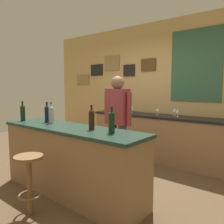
% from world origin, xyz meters
% --- Properties ---
extents(ground_plane, '(10.00, 10.00, 0.00)m').
position_xyz_m(ground_plane, '(0.00, 0.00, 0.00)').
color(ground_plane, brown).
extents(back_wall, '(6.00, 0.09, 2.80)m').
position_xyz_m(back_wall, '(0.00, 2.03, 1.42)').
color(back_wall, tan).
rests_on(back_wall, ground_plane).
extents(bar_counter, '(2.24, 0.60, 0.92)m').
position_xyz_m(bar_counter, '(0.00, -0.40, 0.46)').
color(bar_counter, olive).
rests_on(bar_counter, ground_plane).
extents(side_counter, '(3.18, 0.56, 0.90)m').
position_xyz_m(side_counter, '(0.40, 1.65, 0.45)').
color(side_counter, olive).
rests_on(side_counter, ground_plane).
extents(bartender, '(0.52, 0.21, 1.62)m').
position_xyz_m(bartender, '(0.11, 0.49, 0.94)').
color(bartender, '#384766').
rests_on(bartender, ground_plane).
extents(bar_stool, '(0.32, 0.32, 0.68)m').
position_xyz_m(bar_stool, '(0.01, -1.02, 0.46)').
color(bar_stool, brown).
rests_on(bar_stool, ground_plane).
extents(wine_bottle_a, '(0.07, 0.07, 0.31)m').
position_xyz_m(wine_bottle_a, '(-1.00, -0.49, 1.06)').
color(wine_bottle_a, black).
rests_on(wine_bottle_a, bar_counter).
extents(wine_bottle_b, '(0.07, 0.07, 0.31)m').
position_xyz_m(wine_bottle_b, '(-0.59, -0.33, 1.06)').
color(wine_bottle_b, black).
rests_on(wine_bottle_b, bar_counter).
extents(wine_bottle_c, '(0.07, 0.07, 0.31)m').
position_xyz_m(wine_bottle_c, '(-0.47, -0.35, 1.06)').
color(wine_bottle_c, '#999E99').
rests_on(wine_bottle_c, bar_counter).
extents(wine_bottle_d, '(0.07, 0.07, 0.31)m').
position_xyz_m(wine_bottle_d, '(0.36, -0.36, 1.06)').
color(wine_bottle_d, black).
rests_on(wine_bottle_d, bar_counter).
extents(wine_bottle_e, '(0.07, 0.07, 0.31)m').
position_xyz_m(wine_bottle_e, '(0.69, -0.37, 1.06)').
color(wine_bottle_e, black).
rests_on(wine_bottle_e, bar_counter).
extents(wine_glass_a, '(0.07, 0.07, 0.16)m').
position_xyz_m(wine_glass_a, '(-0.39, 1.66, 1.01)').
color(wine_glass_a, silver).
rests_on(wine_glass_a, side_counter).
extents(wine_glass_b, '(0.07, 0.07, 0.16)m').
position_xyz_m(wine_glass_b, '(0.22, 1.64, 1.01)').
color(wine_glass_b, silver).
rests_on(wine_glass_b, side_counter).
extents(wine_glass_c, '(0.07, 0.07, 0.16)m').
position_xyz_m(wine_glass_c, '(0.53, 1.72, 1.01)').
color(wine_glass_c, silver).
rests_on(wine_glass_c, side_counter).
extents(wine_glass_d, '(0.07, 0.07, 0.16)m').
position_xyz_m(wine_glass_d, '(0.63, 1.65, 1.01)').
color(wine_glass_d, silver).
rests_on(wine_glass_d, side_counter).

